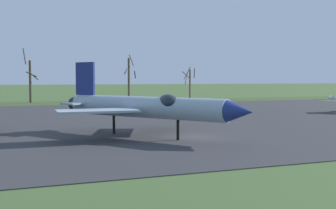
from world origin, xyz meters
TOP-DOWN VIEW (x-y plane):
  - ground_plane at (0.00, 0.00)m, footprint 600.00×600.00m
  - asphalt_apron at (0.00, 15.40)m, footprint 89.78×51.33m
  - grass_verge_strip at (0.00, 47.06)m, footprint 149.78×12.00m
  - jet_fighter_front_right at (-2.77, 1.37)m, footprint 11.47×13.82m
  - bare_tree_right_of_center at (-8.29, 49.51)m, footprint 2.55×2.24m
  - bare_tree_far_right at (10.67, 53.63)m, footprint 2.77×2.73m
  - bare_tree_backdrop_extra at (24.01, 54.13)m, footprint 2.79×2.68m

SIDE VIEW (x-z plane):
  - ground_plane at x=0.00m, z-range 0.00..0.00m
  - asphalt_apron at x=0.00m, z-range 0.00..0.05m
  - grass_verge_strip at x=0.00m, z-range 0.00..0.06m
  - jet_fighter_front_right at x=-2.77m, z-range -0.52..4.99m
  - bare_tree_backdrop_extra at x=24.01m, z-range 0.22..7.06m
  - bare_tree_right_of_center at x=-8.29m, z-range -0.61..8.96m
  - bare_tree_far_right at x=10.67m, z-range -0.06..8.92m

